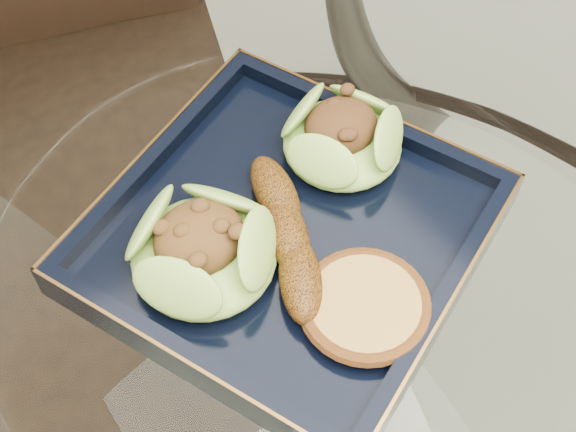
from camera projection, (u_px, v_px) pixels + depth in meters
dining_table at (289, 387)px, 0.74m from camera, size 1.13×1.13×0.77m
dining_chair at (92, 209)px, 0.96m from camera, size 0.51×0.51×0.91m
navy_plate at (288, 238)px, 0.62m from camera, size 0.35×0.35×0.02m
lettuce_wrap_left at (203, 252)px, 0.58m from camera, size 0.13×0.13×0.04m
lettuce_wrap_right at (343, 139)px, 0.64m from camera, size 0.10×0.10×0.03m
roasted_plantain at (287, 234)px, 0.60m from camera, size 0.09×0.15×0.03m
crumb_patty at (365, 307)px, 0.57m from camera, size 0.09×0.09×0.02m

